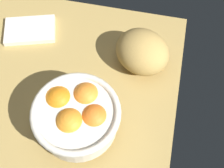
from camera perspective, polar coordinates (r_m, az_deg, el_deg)
name	(u,v)px	position (r cm, az deg, el deg)	size (l,w,h in cm)	color
ground_plane	(30,79)	(87.52, -15.04, 0.89)	(80.88, 58.26, 3.00)	#AA8B4B
fruit_bowl	(77,116)	(71.12, -6.52, -5.90)	(20.31, 20.31, 11.25)	silver
bread_loaf	(142,52)	(81.79, 5.68, 6.02)	(14.80, 13.00, 10.28)	tan
napkin_folded	(30,30)	(94.56, -15.03, 9.69)	(14.56, 9.51, 1.55)	silver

